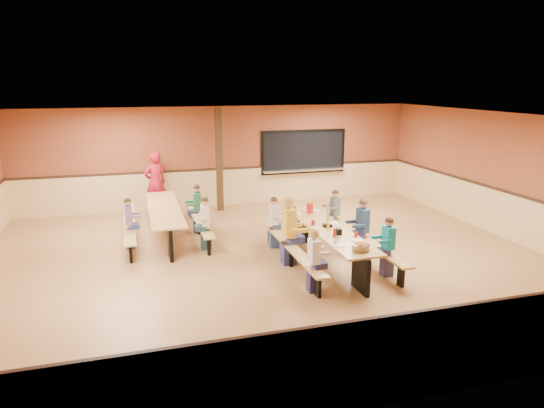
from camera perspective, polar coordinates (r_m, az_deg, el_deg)
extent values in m
plane|color=olive|center=(10.42, -0.60, -6.62)|extent=(12.00, 12.00, 0.00)
cube|color=brown|center=(14.78, -5.89, 5.57)|extent=(12.00, 0.04, 3.00)
cube|color=brown|center=(5.56, 13.62, -9.63)|extent=(12.00, 0.04, 3.00)
cube|color=brown|center=(12.93, 25.96, 2.95)|extent=(0.04, 10.00, 3.00)
cube|color=white|center=(9.76, -0.65, 10.07)|extent=(12.00, 10.00, 0.04)
cube|color=black|center=(15.42, 3.72, 6.17)|extent=(2.60, 0.06, 1.20)
cube|color=silver|center=(15.43, 3.80, 4.02)|extent=(2.70, 0.28, 0.06)
cube|color=#312110|center=(14.16, -6.24, 5.18)|extent=(0.18, 0.18, 3.00)
cube|color=tan|center=(10.17, 6.63, -2.95)|extent=(0.75, 3.60, 0.04)
cube|color=black|center=(8.97, 10.42, -8.00)|extent=(0.08, 0.60, 0.70)
cube|color=black|center=(11.66, 3.64, -2.54)|extent=(0.08, 0.60, 0.70)
cube|color=tan|center=(9.98, 2.20, -4.94)|extent=(0.26, 3.60, 0.04)
cube|color=black|center=(10.06, 2.19, -6.15)|extent=(0.06, 0.18, 0.41)
cube|color=tan|center=(10.60, 10.72, -4.04)|extent=(0.26, 3.60, 0.04)
cube|color=black|center=(10.67, 10.66, -5.19)|extent=(0.06, 0.18, 0.41)
cube|color=tan|center=(12.02, -12.58, -0.51)|extent=(0.75, 3.60, 0.04)
cube|color=black|center=(10.64, -11.89, -4.48)|extent=(0.08, 0.60, 0.70)
cube|color=black|center=(13.61, -12.96, -0.41)|extent=(0.08, 0.60, 0.70)
cube|color=tan|center=(12.08, -16.41, -2.10)|extent=(0.26, 3.60, 0.04)
cube|color=black|center=(12.14, -16.34, -3.12)|extent=(0.06, 0.18, 0.41)
cube|color=tan|center=(12.17, -8.64, -1.55)|extent=(0.26, 3.60, 0.04)
cube|color=black|center=(12.23, -8.60, -2.56)|extent=(0.06, 0.18, 0.41)
imported|color=#AD1325|center=(14.22, -13.57, 2.44)|extent=(0.77, 0.64, 1.80)
cylinder|color=#AD1A17|center=(11.25, 4.49, -0.52)|extent=(0.16, 0.16, 0.22)
cube|color=black|center=(9.76, 7.81, -3.21)|extent=(0.10, 0.14, 0.13)
cylinder|color=yellow|center=(9.98, 6.64, -2.66)|extent=(0.06, 0.06, 0.17)
cylinder|color=#B2140F|center=(9.60, 7.35, -3.36)|extent=(0.06, 0.06, 0.17)
cube|color=black|center=(10.26, 6.54, -2.51)|extent=(0.16, 0.16, 0.06)
cube|color=tan|center=(10.18, 6.58, -1.00)|extent=(0.02, 0.09, 0.50)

